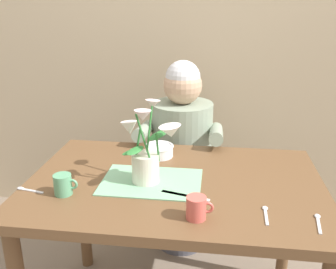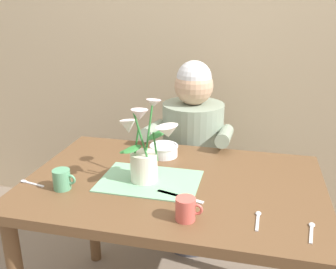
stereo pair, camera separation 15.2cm
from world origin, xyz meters
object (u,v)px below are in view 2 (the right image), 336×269
at_px(seated_person, 192,160).
at_px(ceramic_bowl, 164,150).
at_px(dinner_knife, 180,197).
at_px(coffee_cup, 186,209).
at_px(flower_vase, 146,151).
at_px(ceramic_mug, 62,179).

height_order(seated_person, ceramic_bowl, seated_person).
relative_size(ceramic_bowl, dinner_knife, 0.72).
bearing_deg(coffee_cup, dinner_knife, 109.54).
height_order(ceramic_bowl, dinner_knife, ceramic_bowl).
relative_size(dinner_knife, coffee_cup, 2.04).
bearing_deg(ceramic_bowl, seated_person, 78.95).
relative_size(seated_person, dinner_knife, 5.97).
distance_m(flower_vase, coffee_cup, 0.33).
bearing_deg(flower_vase, coffee_cup, -48.71).
height_order(flower_vase, ceramic_mug, flower_vase).
bearing_deg(flower_vase, dinner_knife, -31.11).
bearing_deg(flower_vase, ceramic_mug, -155.56).
height_order(seated_person, flower_vase, seated_person).
bearing_deg(ceramic_mug, dinner_knife, 5.05).
bearing_deg(flower_vase, seated_person, 83.28).
relative_size(dinner_knife, ceramic_mug, 2.04).
bearing_deg(seated_person, ceramic_mug, -112.35).
bearing_deg(flower_vase, ceramic_bowl, 89.30).
distance_m(flower_vase, dinner_knife, 0.23).
bearing_deg(ceramic_mug, coffee_cup, -11.33).
xyz_separation_m(seated_person, coffee_cup, (0.13, -0.89, 0.22)).
distance_m(seated_person, ceramic_bowl, 0.43).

